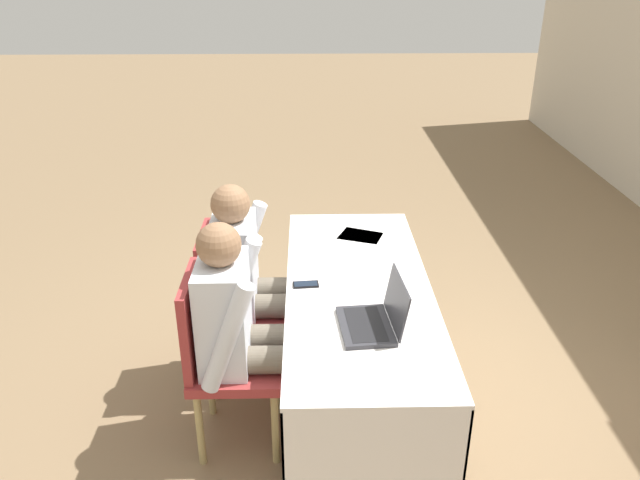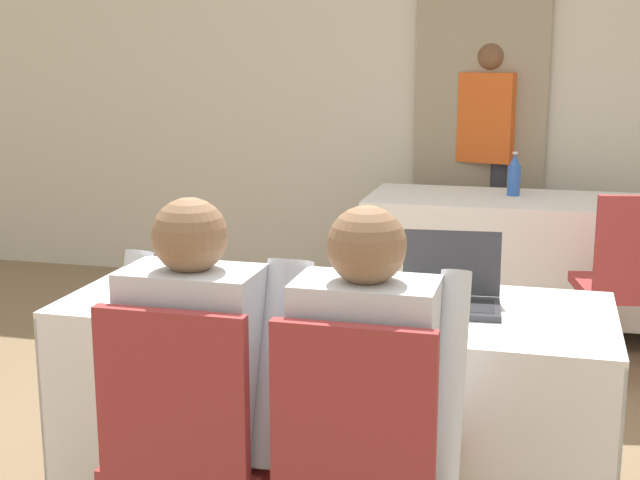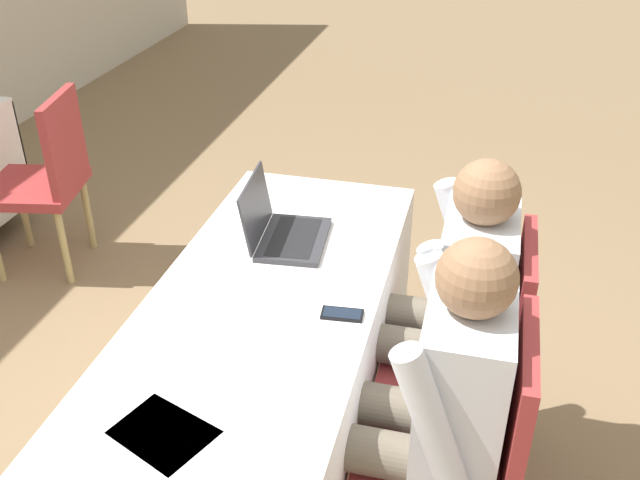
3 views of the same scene
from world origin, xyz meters
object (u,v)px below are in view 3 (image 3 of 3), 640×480
Objects in this scene: laptop at (282,230)px; person_checkered_shirt at (431,400)px; cell_phone at (342,314)px; chair_near_right at (475,346)px; chair_near_left at (463,450)px; person_white_shirt at (447,302)px; chair_far_spare at (46,175)px.

laptop is 0.29× the size of person_checkered_shirt.
laptop reaches higher than cell_phone.
chair_near_left is at bearing 0.00° from chair_near_right.
laptop is at bearing -135.35° from person_checkered_shirt.
person_white_shirt reaches higher than chair_near_left.
chair_near_right and chair_far_spare have the same top height.
chair_near_left is at bearing 47.53° from chair_far_spare.
laptop is at bearing -130.79° from chair_near_left.
chair_near_left and chair_near_right have the same top height.
chair_near_left is 1.00× the size of chair_near_right.
laptop is at bearing 33.66° from cell_phone.
laptop is 0.37× the size of chair_near_left.
chair_near_left is at bearing 90.00° from person_checkered_shirt.
cell_phone is 0.39m from person_white_shirt.
chair_near_left and chair_far_spare have the same top height.
laptop is 0.49m from cell_phone.
chair_near_right is 0.78× the size of person_white_shirt.
chair_near_right is (-0.14, -0.70, -0.27)m from laptop.
cell_phone is at bearing -127.64° from person_checkered_shirt.
cell_phone is 0.14× the size of chair_far_spare.
person_white_shirt is (0.47, 0.00, 0.00)m from person_checkered_shirt.
person_white_shirt is (0.24, -0.30, -0.07)m from cell_phone.
cell_phone is 0.52m from chair_near_right.
chair_far_spare is at bearing -111.97° from person_white_shirt.
person_white_shirt reaches higher than laptop.
cell_phone is at bearing -51.00° from person_white_shirt.
cell_phone is at bearing -119.74° from chair_near_left.
person_white_shirt is (-0.14, -0.60, -0.11)m from laptop.
person_white_shirt is at bearing -108.09° from laptop.
person_white_shirt is (-0.82, -2.03, 0.16)m from chair_far_spare.
cell_phone is 0.11× the size of person_white_shirt.
cell_phone is at bearing 47.22° from chair_far_spare.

